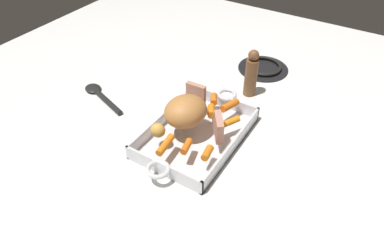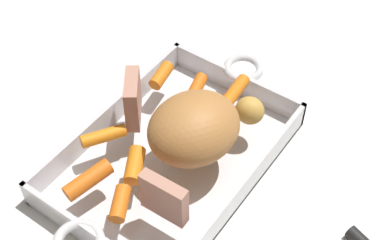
# 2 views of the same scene
# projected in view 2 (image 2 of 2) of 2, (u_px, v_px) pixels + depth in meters

# --- Properties ---
(ground_plane) EXTENTS (1.98, 1.98, 0.00)m
(ground_plane) POSITION_uv_depth(u_px,v_px,m) (173.00, 162.00, 0.80)
(ground_plane) COLOR white
(roasting_dish) EXTENTS (0.44, 0.24, 0.05)m
(roasting_dish) POSITION_uv_depth(u_px,v_px,m) (172.00, 156.00, 0.79)
(roasting_dish) COLOR silver
(roasting_dish) RESTS_ON ground_plane
(pork_roast) EXTENTS (0.16, 0.15, 0.09)m
(pork_roast) POSITION_uv_depth(u_px,v_px,m) (194.00, 128.00, 0.72)
(pork_roast) COLOR #BA793D
(pork_roast) RESTS_ON roasting_dish
(roast_slice_outer) EXTENTS (0.02, 0.06, 0.06)m
(roast_slice_outer) POSITION_uv_depth(u_px,v_px,m) (164.00, 198.00, 0.66)
(roast_slice_outer) COLOR tan
(roast_slice_outer) RESTS_ON roasting_dish
(roast_slice_thick) EXTENTS (0.07, 0.06, 0.07)m
(roast_slice_thick) POSITION_uv_depth(u_px,v_px,m) (133.00, 99.00, 0.77)
(roast_slice_thick) COLOR tan
(roast_slice_thick) RESTS_ON roasting_dish
(baby_carrot_long) EXTENTS (0.05, 0.03, 0.02)m
(baby_carrot_long) POSITION_uv_depth(u_px,v_px,m) (161.00, 75.00, 0.84)
(baby_carrot_long) COLOR orange
(baby_carrot_long) RESTS_ON roasting_dish
(baby_carrot_southwest) EXTENTS (0.07, 0.04, 0.03)m
(baby_carrot_southwest) POSITION_uv_depth(u_px,v_px,m) (88.00, 180.00, 0.71)
(baby_carrot_southwest) COLOR orange
(baby_carrot_southwest) RESTS_ON roasting_dish
(baby_carrot_northeast) EXTENTS (0.06, 0.05, 0.02)m
(baby_carrot_northeast) POSITION_uv_depth(u_px,v_px,m) (104.00, 136.00, 0.76)
(baby_carrot_northeast) COLOR orange
(baby_carrot_northeast) RESTS_ON roasting_dish
(baby_carrot_center_right) EXTENTS (0.05, 0.03, 0.02)m
(baby_carrot_center_right) POSITION_uv_depth(u_px,v_px,m) (196.00, 89.00, 0.82)
(baby_carrot_center_right) COLOR orange
(baby_carrot_center_right) RESTS_ON roasting_dish
(baby_carrot_short) EXTENTS (0.06, 0.04, 0.03)m
(baby_carrot_short) POSITION_uv_depth(u_px,v_px,m) (135.00, 165.00, 0.72)
(baby_carrot_short) COLOR orange
(baby_carrot_short) RESTS_ON roasting_dish
(baby_carrot_center_left) EXTENTS (0.05, 0.04, 0.02)m
(baby_carrot_center_left) POSITION_uv_depth(u_px,v_px,m) (120.00, 203.00, 0.68)
(baby_carrot_center_left) COLOR orange
(baby_carrot_center_left) RESTS_ON roasting_dish
(baby_carrot_northwest) EXTENTS (0.07, 0.03, 0.02)m
(baby_carrot_northwest) POSITION_uv_depth(u_px,v_px,m) (234.00, 93.00, 0.81)
(baby_carrot_northwest) COLOR orange
(baby_carrot_northwest) RESTS_ON roasting_dish
(potato_near_roast) EXTENTS (0.04, 0.05, 0.04)m
(potato_near_roast) POSITION_uv_depth(u_px,v_px,m) (250.00, 111.00, 0.77)
(potato_near_roast) COLOR gold
(potato_near_roast) RESTS_ON roasting_dish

